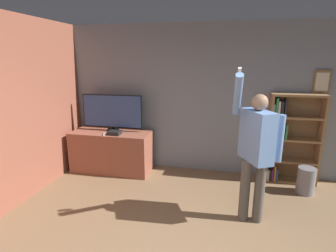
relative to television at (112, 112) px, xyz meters
The scene contains 9 objects.
wall_back 1.80m from the television, ahead, with size 7.16×0.09×2.70m.
wall_side_brick 1.55m from the television, 124.18° to the right, with size 0.06×4.67×2.70m.
tv_ledge 0.74m from the television, 90.00° to the right, with size 1.48×0.60×0.76m.
television is the anchor object (origin of this frame).
game_console 0.44m from the television, 61.61° to the right, with size 0.22×0.19×0.07m.
remote_loose 0.47m from the television, 94.76° to the right, with size 0.08×0.14×0.02m.
bookshelf 3.15m from the television, ahead, with size 0.84×0.28×1.53m.
person 2.75m from the television, 26.90° to the right, with size 0.62×0.58×1.99m.
waste_bin 3.49m from the television, ahead, with size 0.27×0.27×0.43m.
Camera 1 is at (0.29, -1.66, 2.08)m, focal length 28.00 mm.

